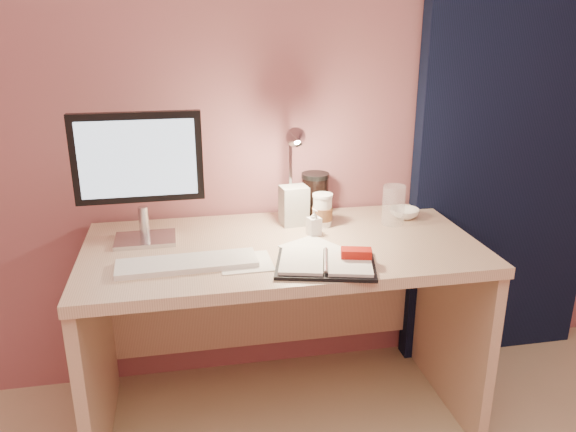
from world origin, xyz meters
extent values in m
plane|color=#9F5C5F|center=(0.00, 1.75, 1.25)|extent=(3.50, 0.00, 3.50)
cube|color=black|center=(1.05, 1.69, 1.10)|extent=(0.85, 0.08, 2.20)
cube|color=beige|center=(0.00, 1.38, 0.71)|extent=(1.40, 0.70, 0.04)
cube|color=beige|center=(-0.68, 1.38, 0.34)|extent=(0.04, 0.66, 0.69)
cube|color=beige|center=(0.68, 1.38, 0.34)|extent=(0.04, 0.66, 0.69)
cube|color=beige|center=(0.00, 1.71, 0.40)|extent=(1.32, 0.03, 0.55)
cube|color=silver|center=(-0.48, 1.49, 0.74)|extent=(0.22, 0.16, 0.01)
cylinder|color=silver|center=(-0.48, 1.49, 0.80)|extent=(0.03, 0.03, 0.12)
cube|color=black|center=(-0.48, 1.49, 1.04)|extent=(0.44, 0.04, 0.31)
cube|color=#AECFEC|center=(-0.48, 1.46, 1.04)|extent=(0.39, 0.01, 0.26)
cube|color=white|center=(-0.34, 1.25, 0.74)|extent=(0.46, 0.15, 0.02)
cube|color=black|center=(0.10, 1.16, 0.74)|extent=(0.37, 0.31, 0.01)
cube|color=white|center=(0.03, 1.18, 0.75)|extent=(0.19, 0.24, 0.01)
cube|color=white|center=(0.18, 1.14, 0.75)|extent=(0.19, 0.24, 0.01)
cube|color=#B60F12|center=(0.21, 1.16, 0.77)|extent=(0.11, 0.07, 0.03)
cube|color=white|center=(-0.15, 1.23, 0.73)|extent=(0.17, 0.17, 0.00)
cube|color=white|center=(0.09, 1.32, 0.73)|extent=(0.23, 0.23, 0.00)
cylinder|color=white|center=(0.19, 1.53, 0.79)|extent=(0.07, 0.07, 0.12)
cylinder|color=brown|center=(0.19, 1.53, 0.78)|extent=(0.08, 0.08, 0.05)
cylinder|color=white|center=(0.19, 1.53, 0.85)|extent=(0.08, 0.08, 0.01)
cylinder|color=white|center=(0.46, 1.50, 0.81)|extent=(0.09, 0.09, 0.15)
imported|color=white|center=(0.53, 1.56, 0.75)|extent=(0.15, 0.15, 0.04)
imported|color=white|center=(0.13, 1.44, 0.78)|extent=(0.06, 0.06, 0.10)
cylinder|color=black|center=(0.19, 1.68, 0.81)|extent=(0.11, 0.11, 0.15)
cube|color=#B8B9B4|center=(0.08, 1.57, 0.81)|extent=(0.11, 0.09, 0.15)
cylinder|color=silver|center=(0.08, 1.62, 0.74)|extent=(0.09, 0.09, 0.02)
cylinder|color=silver|center=(0.08, 1.62, 0.92)|extent=(0.01, 0.01, 0.35)
cone|color=silver|center=(0.08, 1.45, 1.09)|extent=(0.08, 0.07, 0.07)
camera|label=1|loc=(-0.33, -0.45, 1.48)|focal=35.00mm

